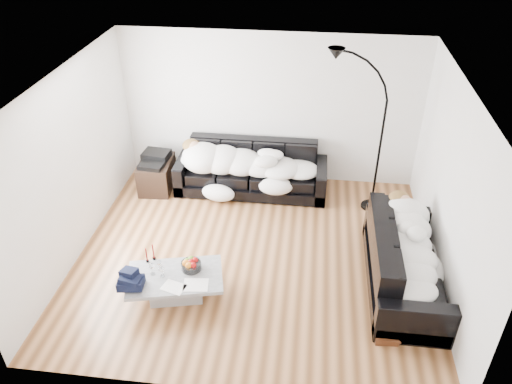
# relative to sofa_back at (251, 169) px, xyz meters

# --- Properties ---
(ground) EXTENTS (5.00, 5.00, 0.00)m
(ground) POSITION_rel_sofa_back_xyz_m (0.26, -1.74, -0.42)
(ground) COLOR brown
(ground) RESTS_ON ground
(wall_back) EXTENTS (5.00, 0.02, 2.60)m
(wall_back) POSITION_rel_sofa_back_xyz_m (0.26, 0.51, 0.88)
(wall_back) COLOR silver
(wall_back) RESTS_ON ground
(wall_left) EXTENTS (0.02, 4.50, 2.60)m
(wall_left) POSITION_rel_sofa_back_xyz_m (-2.24, -1.74, 0.88)
(wall_left) COLOR silver
(wall_left) RESTS_ON ground
(wall_right) EXTENTS (0.02, 4.50, 2.60)m
(wall_right) POSITION_rel_sofa_back_xyz_m (2.76, -1.74, 0.88)
(wall_right) COLOR silver
(wall_right) RESTS_ON ground
(ceiling) EXTENTS (5.00, 5.00, 0.00)m
(ceiling) POSITION_rel_sofa_back_xyz_m (0.26, -1.74, 2.18)
(ceiling) COLOR white
(ceiling) RESTS_ON ground
(sofa_back) EXTENTS (2.54, 0.88, 0.83)m
(sofa_back) POSITION_rel_sofa_back_xyz_m (0.00, 0.00, 0.00)
(sofa_back) COLOR black
(sofa_back) RESTS_ON ground
(sofa_right) EXTENTS (0.92, 2.14, 0.86)m
(sofa_right) POSITION_rel_sofa_back_xyz_m (2.31, -2.07, 0.02)
(sofa_right) COLOR black
(sofa_right) RESTS_ON ground
(sleeper_back) EXTENTS (2.15, 0.74, 0.43)m
(sleeper_back) POSITION_rel_sofa_back_xyz_m (0.00, -0.05, 0.22)
(sleeper_back) COLOR white
(sleeper_back) RESTS_ON sofa_back
(sleeper_right) EXTENTS (0.77, 1.83, 0.45)m
(sleeper_right) POSITION_rel_sofa_back_xyz_m (2.31, -2.07, 0.23)
(sleeper_right) COLOR white
(sleeper_right) RESTS_ON sofa_right
(teal_cushion) EXTENTS (0.42, 0.38, 0.20)m
(teal_cushion) POSITION_rel_sofa_back_xyz_m (2.25, -1.41, 0.30)
(teal_cushion) COLOR #0A3C4A
(teal_cushion) RESTS_ON sofa_right
(coffee_table) EXTENTS (1.33, 0.96, 0.35)m
(coffee_table) POSITION_rel_sofa_back_xyz_m (-0.63, -2.67, -0.24)
(coffee_table) COLOR #939699
(coffee_table) RESTS_ON ground
(fruit_bowl) EXTENTS (0.33, 0.33, 0.16)m
(fruit_bowl) POSITION_rel_sofa_back_xyz_m (-0.45, -2.51, 0.01)
(fruit_bowl) COLOR white
(fruit_bowl) RESTS_ON coffee_table
(wine_glass_a) EXTENTS (0.07, 0.07, 0.15)m
(wine_glass_a) POSITION_rel_sofa_back_xyz_m (-0.85, -2.58, 0.01)
(wine_glass_a) COLOR white
(wine_glass_a) RESTS_ON coffee_table
(wine_glass_b) EXTENTS (0.09, 0.09, 0.18)m
(wine_glass_b) POSITION_rel_sofa_back_xyz_m (-0.92, -2.67, 0.02)
(wine_glass_b) COLOR white
(wine_glass_b) RESTS_ON coffee_table
(wine_glass_c) EXTENTS (0.08, 0.08, 0.16)m
(wine_glass_c) POSITION_rel_sofa_back_xyz_m (-0.78, -2.69, 0.01)
(wine_glass_c) COLOR white
(wine_glass_c) RESTS_ON coffee_table
(candle_left) EXTENTS (0.04, 0.04, 0.22)m
(candle_left) POSITION_rel_sofa_back_xyz_m (-1.06, -2.45, 0.05)
(candle_left) COLOR maroon
(candle_left) RESTS_ON coffee_table
(candle_right) EXTENTS (0.05, 0.05, 0.24)m
(candle_right) POSITION_rel_sofa_back_xyz_m (-0.98, -2.38, 0.05)
(candle_right) COLOR maroon
(candle_right) RESTS_ON coffee_table
(newspaper_a) EXTENTS (0.33, 0.27, 0.01)m
(newspaper_a) POSITION_rel_sofa_back_xyz_m (-0.33, -2.80, -0.06)
(newspaper_a) COLOR silver
(newspaper_a) RESTS_ON coffee_table
(newspaper_b) EXTENTS (0.33, 0.27, 0.01)m
(newspaper_b) POSITION_rel_sofa_back_xyz_m (-0.59, -2.87, -0.06)
(newspaper_b) COLOR silver
(newspaper_b) RESTS_ON coffee_table
(navy_jacket) EXTENTS (0.35, 0.29, 0.17)m
(navy_jacket) POSITION_rel_sofa_back_xyz_m (-1.10, -2.90, 0.10)
(navy_jacket) COLOR black
(navy_jacket) RESTS_ON coffee_table
(shoes) EXTENTS (0.50, 0.39, 0.10)m
(shoes) POSITION_rel_sofa_back_xyz_m (2.09, -3.05, -0.36)
(shoes) COLOR #472311
(shoes) RESTS_ON ground
(av_cabinet) EXTENTS (0.56, 0.79, 0.52)m
(av_cabinet) POSITION_rel_sofa_back_xyz_m (-1.63, -0.13, -0.15)
(av_cabinet) COLOR black
(av_cabinet) RESTS_ON ground
(stereo) EXTENTS (0.47, 0.38, 0.13)m
(stereo) POSITION_rel_sofa_back_xyz_m (-1.63, -0.13, 0.17)
(stereo) COLOR black
(stereo) RESTS_ON av_cabinet
(floor_lamp) EXTENTS (0.90, 0.61, 2.30)m
(floor_lamp) POSITION_rel_sofa_back_xyz_m (2.03, -0.27, 0.73)
(floor_lamp) COLOR black
(floor_lamp) RESTS_ON ground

